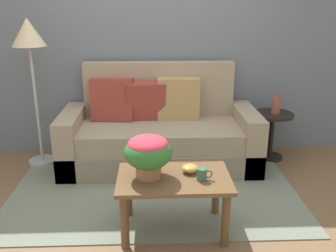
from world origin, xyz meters
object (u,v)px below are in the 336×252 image
at_px(coffee_table, 174,187).
at_px(floor_lamp, 30,45).
at_px(coffee_mug, 203,174).
at_px(side_table, 272,127).
at_px(couch, 159,133).
at_px(table_vase, 276,105).
at_px(potted_plant, 149,152).
at_px(snack_bowl, 191,168).

bearing_deg(coffee_table, floor_lamp, 135.64).
distance_m(floor_lamp, coffee_mug, 2.30).
bearing_deg(coffee_table, side_table, 49.40).
height_order(couch, coffee_mug, couch).
distance_m(side_table, table_vase, 0.26).
xyz_separation_m(side_table, floor_lamp, (-2.59, -0.01, 0.93)).
bearing_deg(table_vase, couch, -176.78).
distance_m(side_table, floor_lamp, 2.75).
bearing_deg(floor_lamp, coffee_table, -44.36).
height_order(couch, coffee_table, couch).
relative_size(side_table, floor_lamp, 0.34).
bearing_deg(coffee_mug, side_table, 55.93).
distance_m(side_table, potted_plant, 1.98).
relative_size(floor_lamp, table_vase, 6.87).
xyz_separation_m(floor_lamp, snack_bowl, (1.53, -1.31, -0.80)).
bearing_deg(snack_bowl, coffee_table, -154.07).
xyz_separation_m(coffee_mug, table_vase, (1.00, 1.45, 0.12)).
relative_size(coffee_mug, snack_bowl, 0.93).
distance_m(side_table, snack_bowl, 1.70).
xyz_separation_m(side_table, snack_bowl, (-1.06, -1.32, 0.13)).
bearing_deg(side_table, table_vase, -13.68).
distance_m(coffee_table, side_table, 1.83).
distance_m(snack_bowl, table_vase, 1.71).
xyz_separation_m(couch, snack_bowl, (0.22, -1.25, 0.16)).
distance_m(couch, coffee_mug, 1.42).
bearing_deg(coffee_table, potted_plant, 179.32).
relative_size(couch, coffee_table, 2.43).
height_order(side_table, table_vase, table_vase).
relative_size(coffee_table, floor_lamp, 0.55).
height_order(side_table, potted_plant, potted_plant).
relative_size(couch, table_vase, 9.13).
xyz_separation_m(couch, potted_plant, (-0.10, -1.31, 0.32)).
xyz_separation_m(couch, coffee_mug, (0.30, -1.37, 0.17)).
bearing_deg(snack_bowl, side_table, 51.30).
xyz_separation_m(coffee_table, floor_lamp, (-1.40, 1.37, 0.93)).
bearing_deg(snack_bowl, couch, 99.99).
bearing_deg(floor_lamp, table_vase, 0.20).
xyz_separation_m(coffee_table, side_table, (1.19, 1.39, -0.01)).
height_order(floor_lamp, snack_bowl, floor_lamp).
bearing_deg(coffee_table, table_vase, 48.83).
bearing_deg(couch, coffee_table, -85.97).
distance_m(floor_lamp, potted_plant, 1.94).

